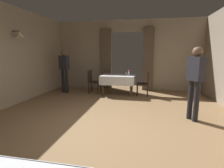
# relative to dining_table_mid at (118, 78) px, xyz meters

# --- Properties ---
(ground) EXTENTS (10.08, 10.08, 0.00)m
(ground) POSITION_rel_dining_table_mid_xyz_m (0.22, -3.02, -0.64)
(ground) COLOR olive
(wall_back) EXTENTS (6.40, 0.27, 3.00)m
(wall_back) POSITION_rel_dining_table_mid_xyz_m (0.22, 1.16, 0.88)
(wall_back) COLOR gray
(wall_back) RESTS_ON ground
(dining_table_mid) EXTENTS (1.28, 0.90, 0.75)m
(dining_table_mid) POSITION_rel_dining_table_mid_xyz_m (0.00, 0.00, 0.00)
(dining_table_mid) COLOR #4C3D2D
(dining_table_mid) RESTS_ON ground
(chair_mid_left) EXTENTS (0.44, 0.44, 0.93)m
(chair_mid_left) POSITION_rel_dining_table_mid_xyz_m (-1.03, 0.02, -0.12)
(chair_mid_left) COLOR black
(chair_mid_left) RESTS_ON ground
(chair_mid_right) EXTENTS (0.44, 0.44, 0.93)m
(chair_mid_right) POSITION_rel_dining_table_mid_xyz_m (1.03, -0.02, -0.12)
(chair_mid_right) COLOR black
(chair_mid_right) RESTS_ON ground
(flower_vase_mid) EXTENTS (0.07, 0.07, 0.21)m
(flower_vase_mid) POSITION_rel_dining_table_mid_xyz_m (0.41, -0.00, 0.22)
(flower_vase_mid) COLOR silver
(flower_vase_mid) RESTS_ON dining_table_mid
(glass_mid_b) EXTENTS (0.07, 0.07, 0.09)m
(glass_mid_b) POSITION_rel_dining_table_mid_xyz_m (0.29, 0.25, 0.15)
(glass_mid_b) COLOR silver
(glass_mid_b) RESTS_ON dining_table_mid
(plate_mid_c) EXTENTS (0.19, 0.19, 0.01)m
(plate_mid_c) POSITION_rel_dining_table_mid_xyz_m (-0.07, -0.03, 0.12)
(plate_mid_c) COLOR white
(plate_mid_c) RESTS_ON dining_table_mid
(person_waiter_by_doorway) EXTENTS (0.39, 0.27, 1.72)m
(person_waiter_by_doorway) POSITION_rel_dining_table_mid_xyz_m (-2.15, -0.14, 0.38)
(person_waiter_by_doorway) COLOR black
(person_waiter_by_doorway) RESTS_ON ground
(person_diner_standing_aside) EXTENTS (0.38, 0.42, 1.72)m
(person_diner_standing_aside) POSITION_rel_dining_table_mid_xyz_m (2.16, -2.27, 0.38)
(person_diner_standing_aside) COLOR black
(person_diner_standing_aside) RESTS_ON ground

